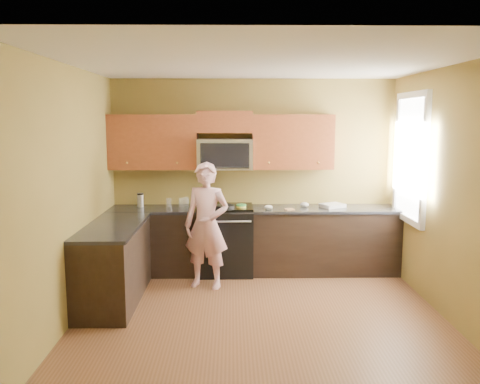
{
  "coord_description": "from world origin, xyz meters",
  "views": [
    {
      "loc": [
        -0.31,
        -5.1,
        2.14
      ],
      "look_at": [
        -0.2,
        1.3,
        1.2
      ],
      "focal_mm": 37.3,
      "sensor_mm": 36.0,
      "label": 1
    }
  ],
  "objects_px": {
    "butter_tub": "(241,210)",
    "travel_mug": "(141,207)",
    "microwave": "(225,169)",
    "frying_pan": "(225,209)",
    "woman": "(207,226)",
    "stove": "(225,239)"
  },
  "relations": [
    {
      "from": "butter_tub",
      "to": "travel_mug",
      "type": "xyz_separation_m",
      "value": [
        -1.41,
        0.24,
        0.0
      ]
    },
    {
      "from": "frying_pan",
      "to": "butter_tub",
      "type": "height_order",
      "value": "frying_pan"
    },
    {
      "from": "microwave",
      "to": "frying_pan",
      "type": "relative_size",
      "value": 1.67
    },
    {
      "from": "travel_mug",
      "to": "frying_pan",
      "type": "bearing_deg",
      "value": -17.15
    },
    {
      "from": "stove",
      "to": "microwave",
      "type": "bearing_deg",
      "value": 90.0
    },
    {
      "from": "stove",
      "to": "travel_mug",
      "type": "height_order",
      "value": "travel_mug"
    },
    {
      "from": "microwave",
      "to": "woman",
      "type": "height_order",
      "value": "microwave"
    },
    {
      "from": "microwave",
      "to": "travel_mug",
      "type": "height_order",
      "value": "microwave"
    },
    {
      "from": "stove",
      "to": "butter_tub",
      "type": "distance_m",
      "value": 0.51
    },
    {
      "from": "stove",
      "to": "butter_tub",
      "type": "xyz_separation_m",
      "value": [
        0.22,
        -0.13,
        0.45
      ]
    },
    {
      "from": "frying_pan",
      "to": "butter_tub",
      "type": "xyz_separation_m",
      "value": [
        0.22,
        0.12,
        -0.03
      ]
    },
    {
      "from": "travel_mug",
      "to": "butter_tub",
      "type": "bearing_deg",
      "value": -9.71
    },
    {
      "from": "woman",
      "to": "frying_pan",
      "type": "distance_m",
      "value": 0.43
    },
    {
      "from": "woman",
      "to": "travel_mug",
      "type": "xyz_separation_m",
      "value": [
        -0.96,
        0.71,
        0.12
      ]
    },
    {
      "from": "travel_mug",
      "to": "stove",
      "type": "bearing_deg",
      "value": -5.53
    },
    {
      "from": "microwave",
      "to": "travel_mug",
      "type": "bearing_deg",
      "value": -179.5
    },
    {
      "from": "woman",
      "to": "travel_mug",
      "type": "height_order",
      "value": "woman"
    },
    {
      "from": "frying_pan",
      "to": "travel_mug",
      "type": "distance_m",
      "value": 1.24
    },
    {
      "from": "stove",
      "to": "microwave",
      "type": "distance_m",
      "value": 0.98
    },
    {
      "from": "stove",
      "to": "butter_tub",
      "type": "relative_size",
      "value": 7.16
    },
    {
      "from": "microwave",
      "to": "frying_pan",
      "type": "bearing_deg",
      "value": -90.35
    },
    {
      "from": "frying_pan",
      "to": "travel_mug",
      "type": "height_order",
      "value": "travel_mug"
    }
  ]
}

